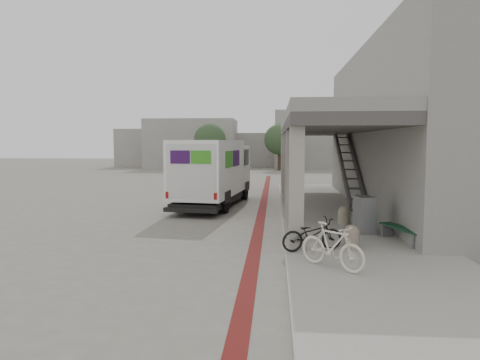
# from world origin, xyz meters

# --- Properties ---
(ground) EXTENTS (120.00, 120.00, 0.00)m
(ground) POSITION_xyz_m (0.00, 0.00, 0.00)
(ground) COLOR #666258
(ground) RESTS_ON ground
(bike_lane_stripe) EXTENTS (0.35, 40.00, 0.01)m
(bike_lane_stripe) POSITION_xyz_m (1.00, 2.00, 0.01)
(bike_lane_stripe) COLOR #581311
(bike_lane_stripe) RESTS_ON ground
(sidewalk) EXTENTS (4.40, 28.00, 0.12)m
(sidewalk) POSITION_xyz_m (4.00, 0.00, 0.06)
(sidewalk) COLOR gray
(sidewalk) RESTS_ON ground
(transit_building) EXTENTS (7.60, 17.00, 7.00)m
(transit_building) POSITION_xyz_m (6.83, 4.50, 3.40)
(transit_building) COLOR gray
(transit_building) RESTS_ON ground
(distant_backdrop) EXTENTS (28.00, 10.00, 6.50)m
(distant_backdrop) POSITION_xyz_m (-2.84, 35.89, 2.70)
(distant_backdrop) COLOR gray
(distant_backdrop) RESTS_ON ground
(tree_left) EXTENTS (3.20, 3.20, 4.80)m
(tree_left) POSITION_xyz_m (-5.00, 28.00, 3.18)
(tree_left) COLOR #38281C
(tree_left) RESTS_ON ground
(tree_mid) EXTENTS (3.20, 3.20, 4.80)m
(tree_mid) POSITION_xyz_m (2.00, 30.00, 3.18)
(tree_mid) COLOR #38281C
(tree_mid) RESTS_ON ground
(tree_right) EXTENTS (3.20, 3.20, 4.80)m
(tree_right) POSITION_xyz_m (10.00, 29.00, 3.18)
(tree_right) COLOR #38281C
(tree_right) RESTS_ON ground
(fedex_truck) EXTENTS (3.00, 7.23, 2.99)m
(fedex_truck) POSITION_xyz_m (-1.26, 4.54, 1.60)
(fedex_truck) COLOR black
(fedex_truck) RESTS_ON ground
(bench) EXTENTS (0.92, 1.81, 0.42)m
(bench) POSITION_xyz_m (5.10, -2.64, 0.42)
(bench) COLOR slate
(bench) RESTS_ON sidewalk
(bollard_near) EXTENTS (0.41, 0.41, 0.62)m
(bollard_near) POSITION_xyz_m (3.56, -3.41, 0.43)
(bollard_near) COLOR gray
(bollard_near) RESTS_ON sidewalk
(bollard_far) EXTENTS (0.42, 0.42, 0.63)m
(bollard_far) POSITION_xyz_m (3.90, -0.05, 0.43)
(bollard_far) COLOR gray
(bollard_far) RESTS_ON sidewalk
(utility_cabinet) EXTENTS (0.63, 0.76, 1.13)m
(utility_cabinet) POSITION_xyz_m (4.30, -1.44, 0.69)
(utility_cabinet) COLOR gray
(utility_cabinet) RESTS_ON sidewalk
(bicycle_black) EXTENTS (1.73, 1.07, 0.86)m
(bicycle_black) POSITION_xyz_m (2.50, -3.79, 0.55)
(bicycle_black) COLOR black
(bicycle_black) RESTS_ON sidewalk
(bicycle_cream) EXTENTS (1.55, 1.51, 1.01)m
(bicycle_cream) POSITION_xyz_m (2.80, -5.32, 0.63)
(bicycle_cream) COLOR silver
(bicycle_cream) RESTS_ON sidewalk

